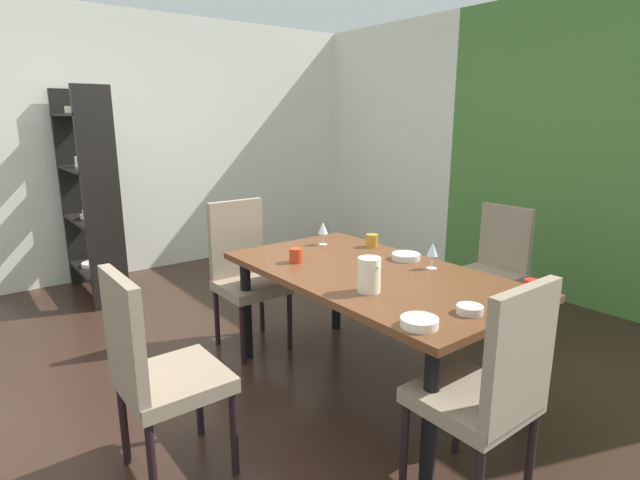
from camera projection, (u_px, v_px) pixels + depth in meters
ground_plane at (231, 367)px, 3.35m from camera, size 5.28×6.11×0.02m
back_panel_interior at (385, 142)px, 6.05m from camera, size 2.06×0.10×2.67m
garden_window_panel at (618, 154)px, 4.02m from camera, size 3.22×0.10×2.67m
left_interior_panel at (104, 147)px, 5.02m from camera, size 0.10×6.11×2.67m
dining_table at (371, 284)px, 2.94m from camera, size 1.80×1.00×0.75m
chair_head_near at (155, 368)px, 2.19m from camera, size 0.44×0.44×1.00m
chair_right_near at (490, 387)px, 2.03m from camera, size 0.44×0.44×1.02m
chair_left_near at (245, 269)px, 3.57m from camera, size 0.45×0.44×1.05m
chair_head_far at (494, 264)px, 3.76m from camera, size 0.44×0.45×0.98m
display_shelf at (88, 193)px, 4.50m from camera, size 0.92×0.30×1.88m
wine_glass_front at (433, 250)px, 2.94m from camera, size 0.07×0.07×0.16m
wine_glass_left at (323, 229)px, 3.50m from camera, size 0.07×0.07×0.16m
serving_bowl_right at (470, 309)px, 2.28m from camera, size 0.12×0.12×0.04m
serving_bowl_east at (406, 256)px, 3.15m from camera, size 0.18×0.18×0.04m
serving_bowl_north at (419, 322)px, 2.14m from camera, size 0.16×0.16×0.04m
cup_near_shelf at (296, 255)px, 3.08m from camera, size 0.08×0.08×0.09m
cup_rear at (372, 241)px, 3.45m from camera, size 0.08×0.08×0.09m
cup_corner at (531, 288)px, 2.50m from camera, size 0.07×0.07×0.09m
pitcher_center at (369, 274)px, 2.55m from camera, size 0.13×0.12×0.18m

